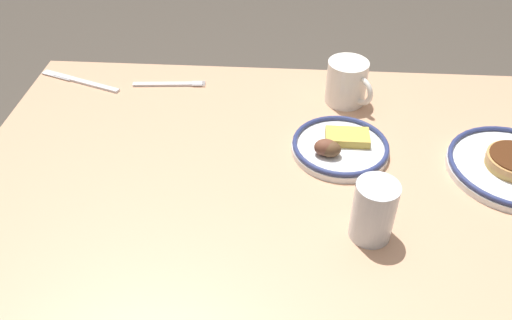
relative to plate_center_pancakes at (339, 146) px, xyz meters
name	(u,v)px	position (x,y,z in m)	size (l,w,h in m)	color
dining_table	(285,198)	(0.11, 0.06, -0.10)	(1.28, 0.79, 0.73)	tan
plate_center_pancakes	(339,146)	(0.00, 0.00, 0.00)	(0.20, 0.20, 0.05)	white
coffee_mug	(347,82)	(-0.03, -0.19, 0.04)	(0.10, 0.11, 0.10)	white
drinking_glass	(373,213)	(-0.04, 0.23, 0.04)	(0.07, 0.07, 0.11)	silver
fork_near	(170,84)	(0.40, -0.24, -0.01)	(0.18, 0.03, 0.01)	silver
butter_knife	(80,81)	(0.63, -0.24, -0.01)	(0.22, 0.10, 0.01)	silver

